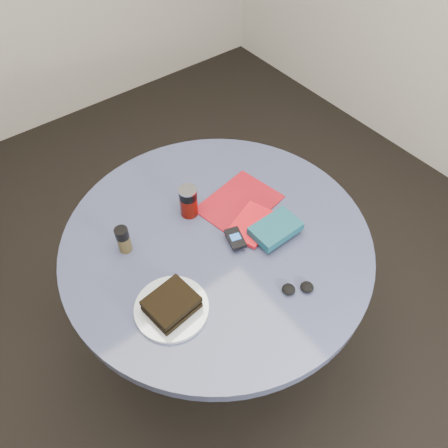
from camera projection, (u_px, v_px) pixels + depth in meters
ground at (219, 340)px, 1.98m from camera, size 4.00×4.00×0.00m
table at (217, 267)px, 1.53m from camera, size 1.00×1.00×0.75m
plate at (172, 308)px, 1.23m from camera, size 0.22×0.22×0.01m
sandwich at (171, 304)px, 1.21m from camera, size 0.14×0.13×0.05m
soda_can at (188, 202)px, 1.43m from camera, size 0.07×0.07×0.11m
pepper_grinder at (123, 240)px, 1.34m from camera, size 0.04×0.04×0.10m
magazine at (239, 203)px, 1.50m from camera, size 0.29×0.24×0.00m
red_book at (252, 224)px, 1.43m from camera, size 0.19×0.16×0.01m
novel at (276, 229)px, 1.38m from camera, size 0.16×0.10×0.03m
mp3_player at (235, 238)px, 1.37m from camera, size 0.07×0.09×0.01m
headphones at (298, 288)px, 1.27m from camera, size 0.10×0.08×0.02m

